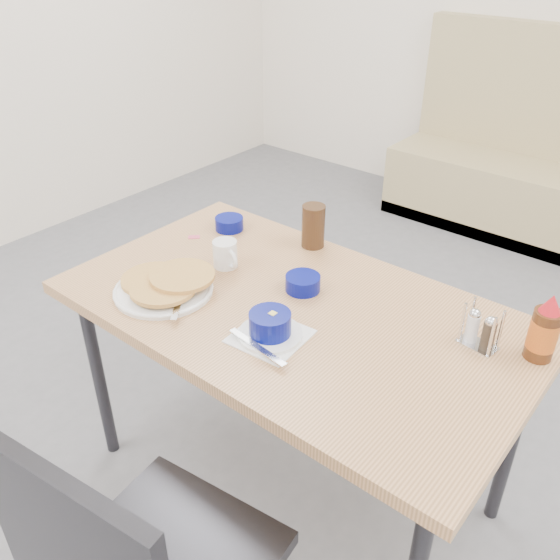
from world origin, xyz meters
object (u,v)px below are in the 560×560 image
Objects in this scene: pancake_plate at (165,285)px; booth_bench at (548,182)px; amber_tumbler at (313,226)px; coffee_mug at (226,254)px; butter_bowl at (303,283)px; grits_setting at (270,327)px; dining_table at (293,323)px; syrup_bottle at (544,331)px; creamer_bowl at (229,223)px; condiment_caddy at (480,332)px.

booth_bench is at bearing 82.58° from pancake_plate.
booth_bench is 12.57× the size of amber_tumbler.
coffee_mug reaches higher than butter_bowl.
coffee_mug is at bearing 150.65° from grits_setting.
syrup_bottle is at bearing 18.99° from dining_table.
coffee_mug reaches higher than dining_table.
amber_tumbler is at bearing 118.32° from dining_table.
creamer_bowl is at bearing 161.13° from butter_bowl.
dining_table is 7.27× the size of syrup_bottle.
dining_table is 13.51× the size of creamer_bowl.
coffee_mug reaches higher than grits_setting.
grits_setting is 1.81× the size of condiment_caddy.
dining_table is 0.69m from syrup_bottle.
grits_setting reaches higher than pancake_plate.
booth_bench is 9.86× the size of syrup_bottle.
grits_setting is at bearing -89.07° from booth_bench.
coffee_mug is 0.76× the size of amber_tumbler.
dining_table is 11.27× the size of condiment_caddy.
creamer_bowl is 0.54× the size of syrup_bottle.
condiment_caddy is at bearing 8.33° from butter_bowl.
grits_setting is 0.68m from creamer_bowl.
grits_setting reaches higher than butter_bowl.
pancake_plate is at bearing -139.24° from butter_bowl.
amber_tumbler is (0.17, 0.53, 0.05)m from pancake_plate.
booth_bench is 2.55m from coffee_mug.
pancake_plate is 0.42m from butter_bowl.
syrup_bottle reaches higher than condiment_caddy.
butter_bowl reaches higher than dining_table.
condiment_caddy is at bearing 22.53° from pancake_plate.
pancake_plate is 0.46m from creamer_bowl.
condiment_caddy is (0.68, -0.17, -0.03)m from amber_tumbler.
syrup_bottle is (0.64, -2.31, 0.49)m from booth_bench.
pancake_plate is at bearing -71.86° from creamer_bowl.
condiment_caddy is 0.64× the size of syrup_bottle.
creamer_bowl is (-0.50, 0.25, 0.08)m from dining_table.
grits_setting is 1.48× the size of amber_tumbler.
syrup_bottle is (0.99, 0.41, 0.06)m from pancake_plate.
creamer_bowl is (-0.14, 0.43, 0.00)m from pancake_plate.
pancake_plate is at bearing -157.72° from syrup_bottle.
syrup_bottle reaches higher than creamer_bowl.
dining_table is 0.56m from creamer_bowl.
grits_setting is 0.71m from syrup_bottle.
booth_bench is at bearing 89.20° from butter_bowl.
syrup_bottle is at bearing 11.03° from butter_bowl.
grits_setting is at bearing 3.88° from pancake_plate.
grits_setting is (0.40, 0.03, 0.01)m from pancake_plate.
coffee_mug is 0.60× the size of syrup_bottle.
syrup_bottle is (0.67, 0.13, 0.06)m from butter_bowl.
butter_bowl is (0.32, 0.28, 0.00)m from pancake_plate.
amber_tumbler reaches higher than creamer_bowl.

